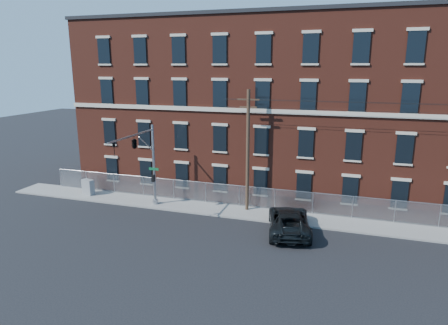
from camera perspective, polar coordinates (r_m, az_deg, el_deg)
ground at (r=29.24m, az=-3.34°, el=-10.24°), size 140.00×140.00×0.00m
sidewalk at (r=32.22m, az=20.74°, el=-8.70°), size 65.00×3.00×0.12m
mill_building at (r=39.07m, az=21.17°, el=7.36°), size 55.30×14.32×16.30m
chain_link_fence at (r=33.10m, az=20.78°, el=-6.27°), size 59.06×0.06×1.85m
traffic_signal_mast at (r=31.96m, az=-12.15°, el=1.72°), size 0.90×6.75×7.00m
utility_pole_near at (r=32.12m, az=3.45°, el=1.98°), size 1.80×0.28×10.00m
pickup_truck at (r=29.57m, az=9.36°, el=-8.30°), size 4.08×6.69×1.73m
utility_cabinet at (r=39.22m, az=-19.04°, el=-3.38°), size 1.26×0.85×1.44m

